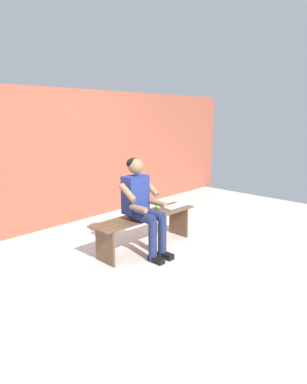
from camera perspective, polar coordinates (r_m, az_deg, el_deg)
ground_plane at (r=3.51m, az=-1.24°, el=-18.67°), size 10.00×7.00×0.04m
brick_wall at (r=5.66m, az=-18.71°, el=5.25°), size 9.50×0.24×2.25m
bench_near at (r=4.65m, az=-1.36°, el=-5.35°), size 1.67×0.43×0.48m
person_seated at (r=4.36m, az=-1.97°, el=-1.76°), size 0.50×0.69×1.28m
apple at (r=4.88m, az=0.69°, el=-2.53°), size 0.08×0.08×0.08m
book_open at (r=5.02m, az=3.83°, el=-2.43°), size 0.41×0.17×0.02m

